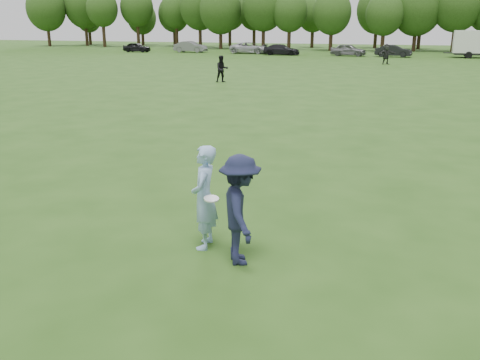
{
  "coord_description": "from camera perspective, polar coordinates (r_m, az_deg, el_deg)",
  "views": [
    {
      "loc": [
        3.48,
        -7.73,
        3.97
      ],
      "look_at": [
        0.48,
        1.08,
        1.1
      ],
      "focal_mm": 38.0,
      "sensor_mm": 36.0,
      "label": 1
    }
  ],
  "objects": [
    {
      "name": "car_c",
      "position": [
        72.35,
        1.12,
        14.61
      ],
      "size": [
        5.52,
        2.6,
        1.53
      ],
      "primitive_type": "imported",
      "rotation": [
        0.0,
        0.0,
        1.56
      ],
      "color": "#B4B4B9",
      "rests_on": "ground"
    },
    {
      "name": "ground",
      "position": [
        9.36,
        -4.96,
        -8.03
      ],
      "size": [
        200.0,
        200.0,
        0.0
      ],
      "primitive_type": "plane",
      "color": "#264A14",
      "rests_on": "ground"
    },
    {
      "name": "thrower",
      "position": [
        9.21,
        -4.04,
        -1.97
      ],
      "size": [
        0.58,
        0.77,
        1.93
      ],
      "primitive_type": "imported",
      "rotation": [
        0.0,
        0.0,
        -1.4
      ],
      "color": "#97BCE9",
      "rests_on": "ground"
    },
    {
      "name": "treeline",
      "position": [
        84.66,
        19.3,
        17.8
      ],
      "size": [
        130.35,
        18.39,
        11.74
      ],
      "color": "#332114",
      "rests_on": "ground"
    },
    {
      "name": "player_far_d",
      "position": [
        55.09,
        16.11,
        13.43
      ],
      "size": [
        1.91,
        1.52,
        2.03
      ],
      "primitive_type": "imported",
      "rotation": [
        0.0,
        0.0,
        0.57
      ],
      "color": "#292929",
      "rests_on": "ground"
    },
    {
      "name": "defender",
      "position": [
        8.59,
        0.02,
        -3.39
      ],
      "size": [
        1.2,
        1.43,
        1.92
      ],
      "primitive_type": "imported",
      "rotation": [
        0.0,
        0.0,
        2.05
      ],
      "color": "#191E39",
      "rests_on": "ground"
    },
    {
      "name": "car_d",
      "position": [
        69.1,
        4.69,
        14.38
      ],
      "size": [
        4.85,
        2.13,
        1.39
      ],
      "primitive_type": "imported",
      "rotation": [
        0.0,
        0.0,
        1.61
      ],
      "color": "black",
      "rests_on": "ground"
    },
    {
      "name": "disc_in_play",
      "position": [
        8.93,
        -3.23,
        -2.11
      ],
      "size": [
        0.32,
        0.33,
        0.08
      ],
      "color": "white",
      "rests_on": "ground"
    },
    {
      "name": "car_a",
      "position": [
        77.81,
        -11.52,
        14.4
      ],
      "size": [
        4.01,
        1.66,
        1.36
      ],
      "primitive_type": "imported",
      "rotation": [
        0.0,
        0.0,
        1.58
      ],
      "color": "black",
      "rests_on": "ground"
    },
    {
      "name": "player_far_a",
      "position": [
        36.48,
        -2.04,
        12.35
      ],
      "size": [
        1.13,
        1.07,
        1.85
      ],
      "primitive_type": "imported",
      "rotation": [
        0.0,
        0.0,
        0.57
      ],
      "color": "black",
      "rests_on": "ground"
    },
    {
      "name": "car_b",
      "position": [
        75.67,
        -5.58,
        14.66
      ],
      "size": [
        4.76,
        1.67,
        1.57
      ],
      "primitive_type": "imported",
      "rotation": [
        0.0,
        0.0,
        1.57
      ],
      "color": "slate",
      "rests_on": "ground"
    },
    {
      "name": "car_e",
      "position": [
        68.23,
        12.08,
        14.09
      ],
      "size": [
        4.63,
        2.21,
        1.53
      ],
      "primitive_type": "imported",
      "rotation": [
        0.0,
        0.0,
        1.48
      ],
      "color": "slate",
      "rests_on": "ground"
    },
    {
      "name": "car_f",
      "position": [
        67.61,
        16.86,
        13.69
      ],
      "size": [
        4.55,
        2.07,
        1.45
      ],
      "primitive_type": "imported",
      "rotation": [
        0.0,
        0.0,
        1.45
      ],
      "color": "black",
      "rests_on": "ground"
    }
  ]
}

